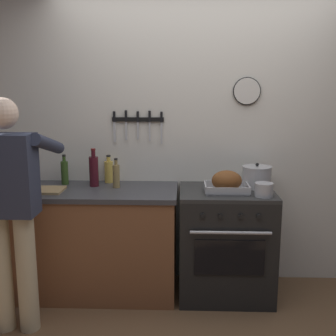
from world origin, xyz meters
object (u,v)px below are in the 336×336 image
bottle_olive_oil (65,172)px  bottle_wine_red (94,170)px  roasting_pan (227,182)px  stock_pot (257,177)px  cutting_board (41,190)px  bottle_hot_sauce (24,177)px  person_cook (10,201)px  saucepan (264,190)px  stove (225,242)px  bottle_cooking_oil (109,171)px  bottle_vinegar (116,175)px

bottle_olive_oil → bottle_wine_red: 0.27m
roasting_pan → stock_pot: (0.27, 0.17, 0.01)m
cutting_board → bottle_hot_sauce: 0.31m
stock_pot → person_cook: bearing=-159.3°
stock_pot → saucepan: stock_pot is taller
bottle_wine_red → bottle_hot_sauce: bearing=177.6°
saucepan → person_cook: bearing=-167.9°
stove → saucepan: saucepan is taller
cutting_board → roasting_pan: bearing=1.1°
cutting_board → bottle_wine_red: 0.46m
bottle_cooking_oil → bottle_wine_red: size_ratio=0.76×
roasting_pan → saucepan: size_ratio=2.49×
saucepan → roasting_pan: bearing=155.5°
bottle_hot_sauce → bottle_vinegar: size_ratio=0.68×
person_cook → bottle_vinegar: 0.90m
person_cook → bottle_olive_oil: (0.17, 0.73, 0.06)m
stove → roasting_pan: size_ratio=2.56×
stove → saucepan: 0.60m
bottle_olive_oil → bottle_hot_sauce: size_ratio=1.52×
bottle_vinegar → bottle_wine_red: 0.20m
stock_pot → bottle_vinegar: size_ratio=0.98×
saucepan → cutting_board: 1.77m
bottle_hot_sauce → bottle_wine_red: bearing=-2.4°
person_cook → bottle_olive_oil: bearing=-5.9°
stock_pot → cutting_board: size_ratio=0.68×
person_cook → cutting_board: bearing=1.8°
bottle_cooking_oil → stock_pot: bearing=-6.3°
bottle_vinegar → bottle_olive_oil: bearing=167.2°
bottle_cooking_oil → bottle_vinegar: bearing=-63.2°
stove → bottle_hot_sauce: bearing=175.7°
bottle_olive_oil → bottle_vinegar: size_ratio=1.04×
roasting_pan → saucepan: 0.30m
bottle_hot_sauce → roasting_pan: bearing=-6.4°
cutting_board → bottle_olive_oil: size_ratio=1.40×
stock_pot → bottle_wine_red: 1.37m
cutting_board → bottle_cooking_oil: bearing=34.5°
stove → bottle_hot_sauce: bottle_hot_sauce is taller
stock_pot → saucepan: (0.01, -0.29, -0.04)m
cutting_board → bottle_vinegar: bottle_vinegar is taller
bottle_olive_oil → person_cook: bearing=-103.3°
bottle_hot_sauce → bottle_cooking_oil: bearing=9.5°
stove → bottle_olive_oil: (-1.37, 0.16, 0.56)m
bottle_olive_oil → stock_pot: bearing=-1.9°
roasting_pan → bottle_vinegar: bottle_vinegar is taller
stove → bottle_wine_red: 1.26m
stove → person_cook: (-1.55, -0.57, 0.50)m
saucepan → bottle_olive_oil: 1.67m
person_cook → saucepan: (1.81, 0.39, 0.00)m
bottle_vinegar → bottle_wine_red: bearing=166.7°
bottle_olive_oil → cutting_board: bearing=-116.6°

